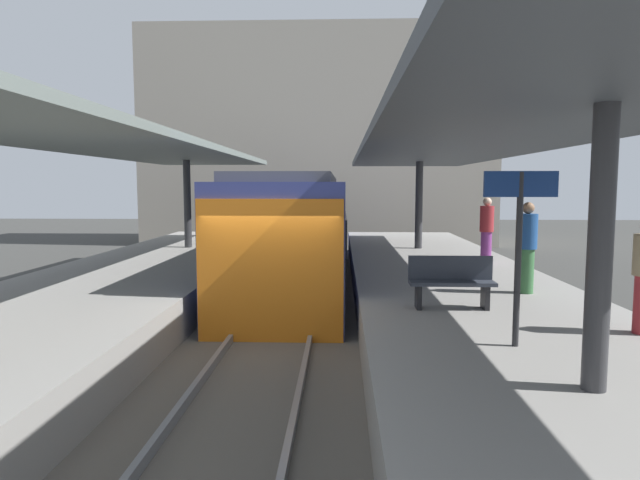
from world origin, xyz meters
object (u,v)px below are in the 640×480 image
platform_bench (451,280)px  passenger_mid_platform (487,229)px  commuter_train (300,228)px  platform_sign (520,218)px  passenger_far_end (527,246)px

platform_bench → passenger_mid_platform: passenger_mid_platform is taller
commuter_train → platform_sign: commuter_train is taller
commuter_train → passenger_far_end: size_ratio=8.55×
passenger_far_end → platform_sign: bearing=-110.0°
platform_bench → commuter_train: bearing=111.3°
commuter_train → platform_bench: 8.56m
platform_bench → passenger_mid_platform: size_ratio=0.81×
commuter_train → passenger_mid_platform: size_ratio=8.55×
commuter_train → passenger_mid_platform: bearing=-25.8°
commuter_train → passenger_mid_platform: 5.68m
passenger_mid_platform → commuter_train: bearing=154.2°
platform_bench → passenger_mid_platform: bearing=70.0°
platform_bench → platform_sign: (0.38, -2.20, 1.16)m
commuter_train → platform_sign: bearing=-71.1°
commuter_train → platform_bench: size_ratio=10.54×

